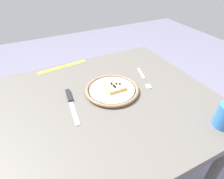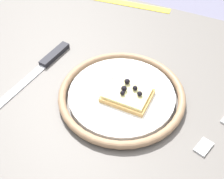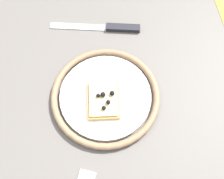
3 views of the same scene
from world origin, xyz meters
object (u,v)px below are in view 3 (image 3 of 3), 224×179
plate (105,96)px  knife (111,28)px  dining_table (88,94)px  pizza_slice_near (104,100)px

plate → knife: size_ratio=1.08×
dining_table → pizza_slice_near: bearing=-147.3°
knife → plate: bearing=173.9°
plate → pizza_slice_near: pizza_slice_near is taller
dining_table → knife: (0.15, -0.07, 0.09)m
dining_table → pizza_slice_near: size_ratio=10.61×
dining_table → pizza_slice_near: (-0.07, -0.04, 0.11)m
dining_table → plate: (-0.05, -0.05, 0.10)m
plate → knife: plate is taller
dining_table → plate: 0.12m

